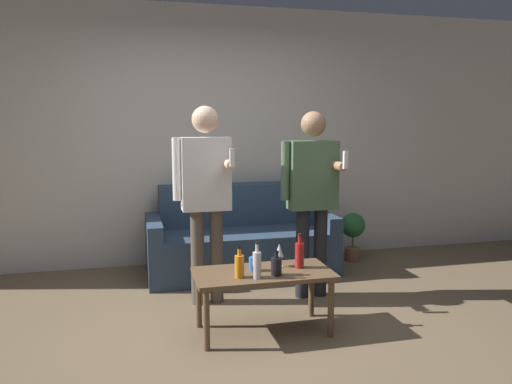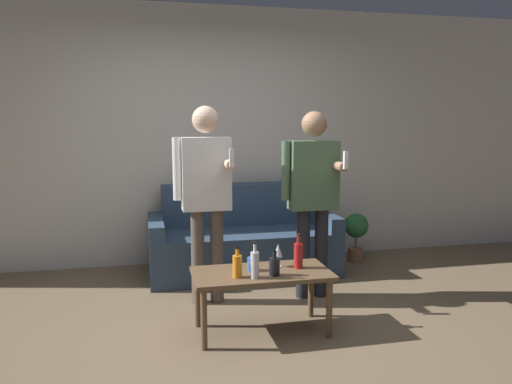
# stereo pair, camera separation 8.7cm
# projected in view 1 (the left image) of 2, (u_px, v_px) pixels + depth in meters

# --- Properties ---
(ground_plane) EXTENTS (16.00, 16.00, 0.00)m
(ground_plane) POSITION_uv_depth(u_px,v_px,m) (247.00, 343.00, 3.43)
(ground_plane) COLOR #756047
(wall_back) EXTENTS (8.00, 0.06, 2.70)m
(wall_back) POSITION_uv_depth(u_px,v_px,m) (201.00, 137.00, 5.28)
(wall_back) COLOR silver
(wall_back) RESTS_ON ground_plane
(couch) EXTENTS (1.84, 0.83, 0.86)m
(couch) POSITION_uv_depth(u_px,v_px,m) (240.00, 241.00, 5.03)
(couch) COLOR #334760
(couch) RESTS_ON ground_plane
(coffee_table) EXTENTS (0.98, 0.49, 0.45)m
(coffee_table) POSITION_uv_depth(u_px,v_px,m) (263.00, 279.00, 3.56)
(coffee_table) COLOR brown
(coffee_table) RESTS_ON ground_plane
(bottle_orange) EXTENTS (0.06, 0.06, 0.25)m
(bottle_orange) POSITION_uv_depth(u_px,v_px,m) (257.00, 264.00, 3.38)
(bottle_orange) COLOR silver
(bottle_orange) RESTS_ON coffee_table
(bottle_green) EXTENTS (0.07, 0.07, 0.21)m
(bottle_green) POSITION_uv_depth(u_px,v_px,m) (239.00, 266.00, 3.40)
(bottle_green) COLOR orange
(bottle_green) RESTS_ON coffee_table
(bottle_dark) EXTENTS (0.07, 0.07, 0.25)m
(bottle_dark) POSITION_uv_depth(u_px,v_px,m) (300.00, 254.00, 3.63)
(bottle_dark) COLOR #B21E1E
(bottle_dark) RESTS_ON coffee_table
(bottle_yellow) EXTENTS (0.08, 0.08, 0.17)m
(bottle_yellow) POSITION_uv_depth(u_px,v_px,m) (276.00, 266.00, 3.46)
(bottle_yellow) COLOR black
(bottle_yellow) RESTS_ON coffee_table
(wine_glass_near) EXTENTS (0.07, 0.07, 0.17)m
(wine_glass_near) POSITION_uv_depth(u_px,v_px,m) (279.00, 251.00, 3.66)
(wine_glass_near) COLOR silver
(wine_glass_near) RESTS_ON coffee_table
(cup_on_table) EXTENTS (0.07, 0.07, 0.10)m
(cup_on_table) POSITION_uv_depth(u_px,v_px,m) (254.00, 264.00, 3.57)
(cup_on_table) COLOR #3366B2
(cup_on_table) RESTS_ON coffee_table
(person_standing_left) EXTENTS (0.47, 0.42, 1.63)m
(person_standing_left) POSITION_uv_depth(u_px,v_px,m) (206.00, 188.00, 4.06)
(person_standing_left) COLOR brown
(person_standing_left) RESTS_ON ground_plane
(person_standing_right) EXTENTS (0.48, 0.41, 1.59)m
(person_standing_right) POSITION_uv_depth(u_px,v_px,m) (312.00, 189.00, 4.22)
(person_standing_right) COLOR #232328
(person_standing_right) RESTS_ON ground_plane
(potted_plant) EXTENTS (0.26, 0.26, 0.53)m
(potted_plant) POSITION_uv_depth(u_px,v_px,m) (353.00, 230.00, 5.40)
(potted_plant) COLOR #936042
(potted_plant) RESTS_ON ground_plane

